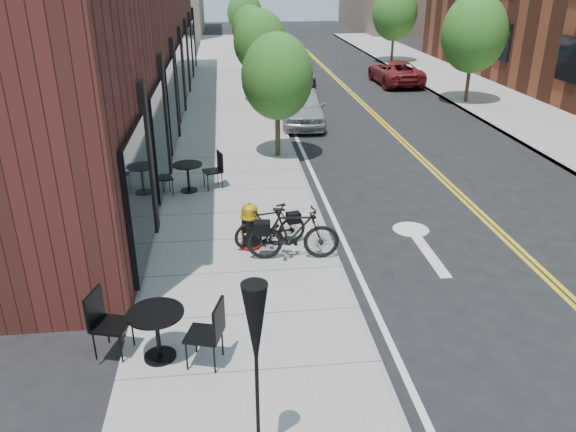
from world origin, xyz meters
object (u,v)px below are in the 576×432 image
bicycle_right (293,233)px  parked_car_far (395,72)px  bistro_set_c (188,174)px  parked_car_c (286,57)px  bistro_set_b (157,328)px  fire_hydrant (250,226)px  bicycle_left (270,226)px  parked_car_b (290,72)px  parked_car_a (303,107)px  patio_umbrella (256,341)px

bicycle_right → parked_car_far: bicycle_right is taller
bistro_set_c → parked_car_c: 21.37m
bistro_set_b → fire_hydrant: bearing=82.3°
bicycle_left → parked_car_c: bearing=159.9°
bistro_set_b → parked_car_c: size_ratio=0.44×
bicycle_right → bistro_set_c: bearing=33.4°
parked_car_b → parked_car_far: parked_car_b is taller
bicycle_right → parked_car_c: 25.07m
bicycle_left → parked_car_b: parked_car_b is taller
parked_car_b → parked_car_c: bearing=78.8°
fire_hydrant → parked_car_far: (8.57, 18.38, 0.01)m
bistro_set_c → parked_car_c: (4.87, 20.80, 0.05)m
bicycle_left → parked_car_far: size_ratio=0.35×
bistro_set_c → fire_hydrant: bearing=-84.2°
parked_car_a → parked_car_c: parked_car_a is taller
fire_hydrant → parked_car_far: bearing=57.8°
bistro_set_c → patio_umbrella: patio_umbrella is taller
patio_umbrella → parked_car_b: size_ratio=0.57×
parked_car_b → parked_car_far: bearing=-6.9°
parked_car_b → patio_umbrella: bearing=-104.9°
bicycle_right → parked_car_a: 11.41m
bicycle_right → bistro_set_b: bicycle_right is taller
bicycle_left → parked_car_far: (8.13, 18.40, 0.03)m
parked_car_b → parked_car_c: size_ratio=0.96×
bicycle_left → parked_car_a: bearing=155.3°
bicycle_right → parked_car_b: parked_car_b is taller
fire_hydrant → parked_car_b: (3.00, 18.33, 0.12)m
fire_hydrant → parked_car_c: parked_car_c is taller
parked_car_c → patio_umbrella: bearing=-91.2°
patio_umbrella → parked_car_far: 25.76m
parked_car_far → fire_hydrant: bearing=64.2°
bistro_set_c → patio_umbrella: bearing=-99.1°
bicycle_right → parked_car_a: (1.76, 11.27, -0.00)m
bistro_set_b → bistro_set_c: bistro_set_b is taller
bistro_set_c → parked_car_c: size_ratio=0.41×
parked_car_a → parked_car_b: 7.70m
patio_umbrella → bistro_set_b: bearing=122.2°
patio_umbrella → parked_car_c: 30.37m
bicycle_right → parked_car_b: bearing=-2.3°
bistro_set_b → parked_car_a: parked_car_a is taller
patio_umbrella → parked_car_far: patio_umbrella is taller
parked_car_a → parked_car_far: bearing=58.5°
bistro_set_c → parked_car_a: size_ratio=0.46×
fire_hydrant → patio_umbrella: size_ratio=0.41×
parked_car_a → parked_car_c: 13.69m
parked_car_far → bistro_set_b: bearing=64.4°
fire_hydrant → bistro_set_b: (-1.58, -3.60, 0.05)m
parked_car_a → parked_car_far: size_ratio=0.90×
fire_hydrant → bistro_set_b: bistro_set_b is taller
bicycle_right → parked_car_far: size_ratio=0.42×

